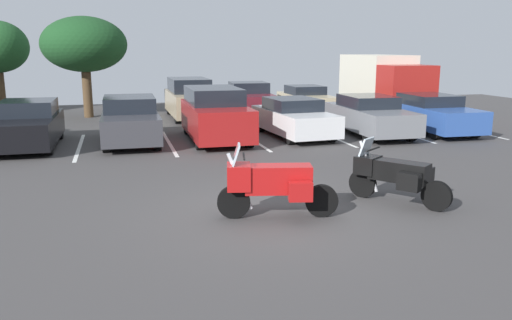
% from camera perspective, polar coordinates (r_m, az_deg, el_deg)
% --- Properties ---
extents(ground, '(44.00, 44.00, 0.10)m').
position_cam_1_polar(ground, '(10.48, 1.73, -5.95)').
color(ground, '#423F3F').
extents(motorcycle_touring, '(2.30, 1.07, 1.45)m').
position_cam_1_polar(motorcycle_touring, '(9.96, 1.80, -2.50)').
color(motorcycle_touring, black).
rests_on(motorcycle_touring, ground).
extents(motorcycle_second, '(1.50, 1.85, 1.33)m').
position_cam_1_polar(motorcycle_second, '(11.28, 14.90, -1.48)').
color(motorcycle_second, black).
rests_on(motorcycle_second, ground).
extents(parking_stripes, '(23.62, 5.02, 0.01)m').
position_cam_1_polar(parking_stripes, '(18.25, -9.46, 1.88)').
color(parking_stripes, silver).
rests_on(parking_stripes, ground).
extents(car_black, '(1.90, 4.43, 1.51)m').
position_cam_1_polar(car_black, '(18.67, -23.63, 3.49)').
color(car_black, black).
rests_on(car_black, ground).
extents(car_charcoal, '(1.91, 4.49, 1.56)m').
position_cam_1_polar(car_charcoal, '(18.46, -13.54, 4.22)').
color(car_charcoal, '#38383D').
rests_on(car_charcoal, ground).
extents(car_red, '(1.95, 4.70, 1.83)m').
position_cam_1_polar(car_red, '(18.49, -4.46, 4.98)').
color(car_red, maroon).
rests_on(car_red, ground).
extents(car_white, '(2.13, 4.50, 1.39)m').
position_cam_1_polar(car_white, '(19.29, 4.13, 4.60)').
color(car_white, white).
rests_on(car_white, ground).
extents(car_grey, '(1.99, 4.82, 1.45)m').
position_cam_1_polar(car_grey, '(20.08, 12.28, 4.76)').
color(car_grey, slate).
rests_on(car_grey, ground).
extents(car_blue, '(2.01, 4.84, 1.43)m').
position_cam_1_polar(car_blue, '(21.45, 18.56, 4.83)').
color(car_blue, '#2D519E').
rests_on(car_blue, ground).
extents(car_far_tan, '(1.85, 4.90, 1.83)m').
position_cam_1_polar(car_far_tan, '(24.52, -7.26, 6.65)').
color(car_far_tan, tan).
rests_on(car_far_tan, ground).
extents(car_far_maroon, '(2.15, 4.39, 1.57)m').
position_cam_1_polar(car_far_maroon, '(25.32, -0.67, 6.61)').
color(car_far_maroon, maroon).
rests_on(car_far_maroon, ground).
extents(car_far_champagne, '(1.79, 4.30, 1.35)m').
position_cam_1_polar(car_far_champagne, '(26.32, 5.50, 6.55)').
color(car_far_champagne, '#C1B289').
rests_on(car_far_champagne, ground).
extents(box_truck, '(2.40, 6.16, 2.84)m').
position_cam_1_polar(box_truck, '(27.26, 13.70, 8.27)').
color(box_truck, '#A51E19').
rests_on(box_truck, ground).
extents(tree_center_right, '(3.86, 3.86, 4.62)m').
position_cam_1_polar(tree_center_right, '(25.73, -18.23, 11.85)').
color(tree_center_right, '#4C3823').
rests_on(tree_center_right, ground).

